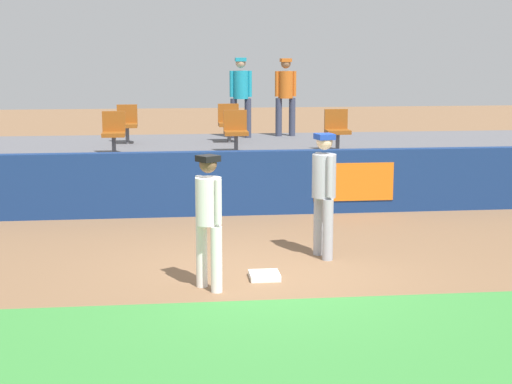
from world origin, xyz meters
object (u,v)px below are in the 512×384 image
object	(u,v)px
seat_back_left	(127,122)
seat_front_center	(236,129)
spectator_hooded	(241,92)
spectator_capped	(286,91)
seat_back_center	(229,121)
player_runner_visitor	(324,186)
first_base	(264,276)
seat_front_left	(114,130)
seat_front_right	(337,128)
player_fielder_home	(208,213)

from	to	relation	value
seat_back_left	seat_front_center	bearing A→B (deg)	-39.13
seat_front_center	spectator_hooded	bearing A→B (deg)	82.29
spectator_capped	spectator_hooded	bearing A→B (deg)	9.40
spectator_capped	seat_back_center	bearing A→B (deg)	33.15
player_runner_visitor	spectator_hooded	xyz separation A→B (m)	(-0.51, 7.26, 0.97)
first_base	seat_back_left	size ratio (longest dim) A/B	0.48
first_base	seat_front_left	size ratio (longest dim) A/B	0.48
seat_front_center	seat_front_right	size ratio (longest dim) A/B	1.00
seat_front_right	seat_back_left	bearing A→B (deg)	157.14
player_runner_visitor	seat_front_left	world-z (taller)	player_runner_visitor
first_base	seat_back_center	xyz separation A→B (m)	(0.13, 7.46, 1.40)
player_runner_visitor	spectator_capped	size ratio (longest dim) A/B	1.01
seat_front_center	seat_front_right	xyz separation A→B (m)	(2.06, 0.00, 0.00)
seat_back_left	seat_back_center	size ratio (longest dim) A/B	1.00
first_base	spectator_capped	distance (m)	8.89
seat_front_right	spectator_hooded	size ratio (longest dim) A/B	0.46
seat_front_right	spectator_capped	size ratio (longest dim) A/B	0.46
first_base	spectator_hooded	world-z (taller)	spectator_hooded
first_base	player_runner_visitor	bearing A→B (deg)	45.48
player_fielder_home	seat_front_left	size ratio (longest dim) A/B	2.06
seat_front_center	player_fielder_home	bearing A→B (deg)	-98.37
seat_front_left	player_runner_visitor	bearing A→B (deg)	-54.88
player_runner_visitor	seat_front_right	size ratio (longest dim) A/B	2.18
spectator_capped	seat_front_center	bearing A→B (deg)	59.72
first_base	seat_front_center	bearing A→B (deg)	88.73
spectator_hooded	spectator_capped	xyz separation A→B (m)	(1.08, 0.25, -0.01)
player_fielder_home	player_runner_visitor	xyz separation A→B (m)	(1.76, 1.40, 0.06)
seat_back_left	seat_front_left	bearing A→B (deg)	-95.94
first_base	seat_front_left	bearing A→B (deg)	111.90
seat_front_left	first_base	bearing A→B (deg)	-68.10
seat_back_center	spectator_hooded	xyz separation A→B (m)	(0.35, 0.82, 0.59)
seat_front_right	spectator_capped	distance (m)	2.99
player_fielder_home	spectator_hooded	bearing A→B (deg)	137.73
seat_front_left	seat_front_right	distance (m)	4.46
player_fielder_home	spectator_hooded	xyz separation A→B (m)	(1.24, 8.66, 1.03)
seat_back_center	seat_front_center	size ratio (longest dim) A/B	1.00
player_runner_visitor	spectator_hooded	size ratio (longest dim) A/B	1.00
seat_back_center	spectator_capped	size ratio (longest dim) A/B	0.46
spectator_hooded	seat_front_center	bearing A→B (deg)	82.59
player_runner_visitor	seat_back_left	size ratio (longest dim) A/B	2.18
first_base	player_fielder_home	world-z (taller)	player_fielder_home
seat_back_left	spectator_capped	xyz separation A→B (m)	(3.65, 1.07, 0.58)
seat_back_left	spectator_hooded	distance (m)	2.76
seat_back_center	spectator_capped	xyz separation A→B (m)	(1.43, 1.07, 0.58)
seat_front_left	seat_front_right	xyz separation A→B (m)	(4.46, 0.00, 0.00)
seat_front_left	seat_back_left	distance (m)	1.81
player_fielder_home	spectator_capped	xyz separation A→B (m)	(2.32, 8.91, 1.01)
seat_front_center	seat_front_right	bearing A→B (deg)	0.00
seat_front_center	first_base	bearing A→B (deg)	-91.27
player_fielder_home	spectator_capped	world-z (taller)	spectator_capped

